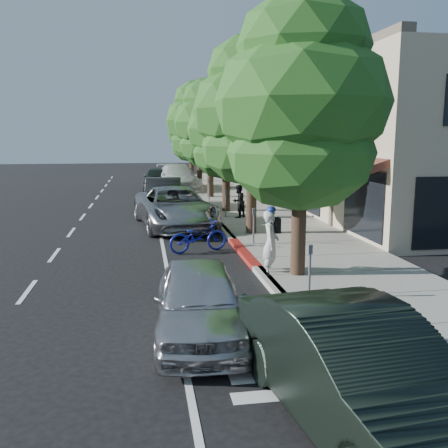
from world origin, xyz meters
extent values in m
plane|color=black|center=(0.00, 0.00, 0.00)|extent=(120.00, 120.00, 0.00)
cube|color=gray|center=(2.30, 8.00, 0.07)|extent=(4.60, 56.00, 0.15)
cube|color=#9E998E|center=(0.00, 8.00, 0.07)|extent=(0.30, 56.00, 0.15)
cube|color=maroon|center=(0.00, 1.00, 0.07)|extent=(0.32, 4.00, 0.15)
cube|color=#B6A48C|center=(9.60, 18.00, 3.50)|extent=(10.00, 36.00, 7.00)
cylinder|color=black|center=(0.90, -2.00, 1.35)|extent=(0.40, 0.40, 2.69)
ellipsoid|color=#1E5018|center=(0.90, -2.00, 3.46)|extent=(3.94, 3.94, 3.16)
ellipsoid|color=#1E5018|center=(0.90, -2.00, 4.77)|extent=(4.64, 4.64, 3.71)
ellipsoid|color=#1E5018|center=(0.90, -2.00, 6.15)|extent=(3.48, 3.48, 2.78)
cylinder|color=black|center=(0.90, 4.00, 1.37)|extent=(0.40, 0.40, 2.75)
ellipsoid|color=#1E5018|center=(0.90, 4.00, 3.53)|extent=(3.92, 3.92, 3.13)
ellipsoid|color=#1E5018|center=(0.90, 4.00, 4.86)|extent=(4.61, 4.61, 3.69)
ellipsoid|color=#1E5018|center=(0.90, 4.00, 6.28)|extent=(3.46, 3.46, 2.77)
cylinder|color=black|center=(0.90, 10.00, 1.20)|extent=(0.40, 0.40, 2.39)
ellipsoid|color=#1E5018|center=(0.90, 10.00, 3.08)|extent=(3.40, 3.40, 2.72)
ellipsoid|color=#1E5018|center=(0.90, 10.00, 4.24)|extent=(4.00, 4.00, 3.20)
ellipsoid|color=#1E5018|center=(0.90, 10.00, 5.47)|extent=(3.00, 3.00, 2.40)
cylinder|color=black|center=(0.90, 16.00, 1.33)|extent=(0.40, 0.40, 2.66)
ellipsoid|color=#1E5018|center=(0.90, 16.00, 3.42)|extent=(3.86, 3.86, 3.09)
ellipsoid|color=#1E5018|center=(0.90, 16.00, 4.71)|extent=(4.54, 4.54, 3.64)
ellipsoid|color=#1E5018|center=(0.90, 16.00, 6.07)|extent=(3.41, 3.41, 2.73)
cylinder|color=black|center=(0.90, 22.00, 1.41)|extent=(0.40, 0.40, 2.82)
ellipsoid|color=#1E5018|center=(0.90, 22.00, 3.62)|extent=(4.23, 4.23, 3.38)
ellipsoid|color=#1E5018|center=(0.90, 22.00, 4.99)|extent=(4.98, 4.98, 3.98)
ellipsoid|color=#1E5018|center=(0.90, 22.00, 6.44)|extent=(3.73, 3.73, 2.99)
cylinder|color=black|center=(0.90, 28.00, 1.20)|extent=(0.40, 0.40, 2.40)
ellipsoid|color=#1E5018|center=(0.90, 28.00, 3.08)|extent=(3.49, 3.49, 2.79)
ellipsoid|color=#1E5018|center=(0.90, 28.00, 4.24)|extent=(4.10, 4.10, 3.28)
ellipsoid|color=#1E5018|center=(0.90, 28.00, 5.48)|extent=(3.08, 3.08, 2.46)
imported|color=silver|center=(0.25, -1.55, 0.93)|extent=(0.64, 0.79, 1.86)
imported|color=#151A93|center=(-1.44, 1.69, 0.54)|extent=(2.18, 1.28, 1.08)
imported|color=#9D9DA2|center=(-1.91, 6.43, 0.87)|extent=(3.68, 6.57, 1.74)
imported|color=black|center=(-2.20, 11.36, 0.86)|extent=(2.20, 5.34, 1.72)
imported|color=silver|center=(-0.78, 21.00, 0.93)|extent=(3.25, 6.61, 1.85)
imported|color=black|center=(-2.20, 22.20, 0.82)|extent=(2.26, 4.96, 1.65)
imported|color=#B8B8BD|center=(-2.20, -5.50, 0.72)|extent=(1.97, 4.34, 1.44)
imported|color=black|center=(-0.50, -9.00, 0.81)|extent=(2.37, 5.12, 1.63)
imported|color=black|center=(1.10, 7.74, 0.91)|extent=(0.94, 0.93, 1.53)
camera|label=1|loc=(-3.21, -14.78, 3.88)|focal=40.00mm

